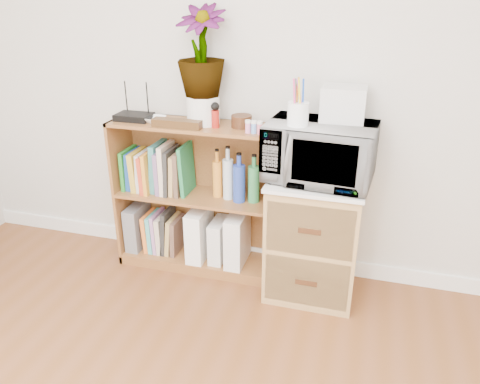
% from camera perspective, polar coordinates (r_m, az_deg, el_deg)
% --- Properties ---
extents(skirting_board, '(4.00, 0.02, 0.10)m').
position_cam_1_polar(skirting_board, '(3.14, 1.85, -7.52)').
color(skirting_board, white).
rests_on(skirting_board, ground).
extents(bookshelf, '(1.00, 0.30, 0.95)m').
position_cam_1_polar(bookshelf, '(2.92, -5.41, -0.73)').
color(bookshelf, brown).
rests_on(bookshelf, ground).
extents(wicker_unit, '(0.50, 0.45, 0.70)m').
position_cam_1_polar(wicker_unit, '(2.74, 8.95, -5.54)').
color(wicker_unit, '#9E7542').
rests_on(wicker_unit, ground).
extents(microwave, '(0.59, 0.43, 0.31)m').
position_cam_1_polar(microwave, '(2.52, 9.68, 4.82)').
color(microwave, silver).
rests_on(microwave, wicker_unit).
extents(pen_cup, '(0.11, 0.11, 0.12)m').
position_cam_1_polar(pen_cup, '(2.41, 7.09, 9.43)').
color(pen_cup, white).
rests_on(pen_cup, microwave).
extents(small_appliance, '(0.23, 0.19, 0.18)m').
position_cam_1_polar(small_appliance, '(2.53, 12.50, 10.48)').
color(small_appliance, silver).
rests_on(small_appliance, microwave).
extents(router, '(0.21, 0.14, 0.04)m').
position_cam_1_polar(router, '(2.88, -12.77, 8.93)').
color(router, black).
rests_on(router, bookshelf).
extents(white_bowl, '(0.13, 0.13, 0.03)m').
position_cam_1_polar(white_bowl, '(2.81, -10.41, 8.70)').
color(white_bowl, white).
rests_on(white_bowl, bookshelf).
extents(plant_pot, '(0.19, 0.19, 0.16)m').
position_cam_1_polar(plant_pot, '(2.73, -4.52, 9.96)').
color(plant_pot, white).
rests_on(plant_pot, bookshelf).
extents(potted_plant, '(0.27, 0.27, 0.49)m').
position_cam_1_polar(potted_plant, '(2.67, -4.75, 16.74)').
color(potted_plant, '#397D32').
rests_on(potted_plant, plant_pot).
extents(trinket_box, '(0.29, 0.07, 0.05)m').
position_cam_1_polar(trinket_box, '(2.68, -7.69, 8.27)').
color(trinket_box, '#3B2410').
rests_on(trinket_box, bookshelf).
extents(kokeshi_doll, '(0.04, 0.04, 0.10)m').
position_cam_1_polar(kokeshi_doll, '(2.65, -3.02, 8.88)').
color(kokeshi_doll, '#A21D14').
rests_on(kokeshi_doll, bookshelf).
extents(wooden_bowl, '(0.12, 0.12, 0.07)m').
position_cam_1_polar(wooden_bowl, '(2.66, 0.19, 8.63)').
color(wooden_bowl, '#381E0F').
rests_on(wooden_bowl, bookshelf).
extents(paint_jars, '(0.11, 0.04, 0.06)m').
position_cam_1_polar(paint_jars, '(2.55, 1.70, 7.78)').
color(paint_jars, pink).
rests_on(paint_jars, bookshelf).
extents(file_box, '(0.09, 0.24, 0.30)m').
position_cam_1_polar(file_box, '(3.20, -12.34, -4.04)').
color(file_box, slate).
rests_on(file_box, bookshelf).
extents(magazine_holder_left, '(0.11, 0.27, 0.33)m').
position_cam_1_polar(magazine_holder_left, '(3.01, -4.95, -4.99)').
color(magazine_holder_left, white).
rests_on(magazine_holder_left, bookshelf).
extents(magazine_holder_mid, '(0.09, 0.22, 0.27)m').
position_cam_1_polar(magazine_holder_mid, '(2.98, -2.57, -5.86)').
color(magazine_holder_mid, silver).
rests_on(magazine_holder_mid, bookshelf).
extents(magazine_holder_right, '(0.11, 0.27, 0.33)m').
position_cam_1_polar(magazine_holder_right, '(2.94, -0.30, -5.67)').
color(magazine_holder_right, white).
rests_on(magazine_holder_right, bookshelf).
extents(cookbooks, '(0.42, 0.20, 0.31)m').
position_cam_1_polar(cookbooks, '(2.95, -10.02, 2.67)').
color(cookbooks, '#217E26').
rests_on(cookbooks, bookshelf).
extents(liquor_bottles, '(0.29, 0.07, 0.32)m').
position_cam_1_polar(liquor_bottles, '(2.77, -0.48, 1.90)').
color(liquor_bottles, orange).
rests_on(liquor_bottles, bookshelf).
extents(lower_books, '(0.24, 0.19, 0.30)m').
position_cam_1_polar(lower_books, '(3.13, -9.29, -4.82)').
color(lower_books, orange).
rests_on(lower_books, bookshelf).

